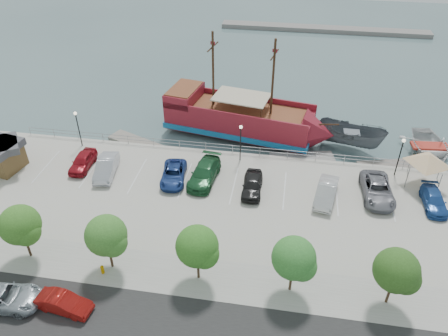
# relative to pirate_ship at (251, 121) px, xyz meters

# --- Properties ---
(ground) EXTENTS (160.00, 160.00, 0.00)m
(ground) POSITION_rel_pirate_ship_xyz_m (-0.37, -13.23, -2.15)
(ground) COLOR #445F63
(sidewalk) EXTENTS (100.00, 4.00, 0.05)m
(sidewalk) POSITION_rel_pirate_ship_xyz_m (-0.37, -23.23, -1.13)
(sidewalk) COLOR #99978F
(sidewalk) RESTS_ON land_slab
(seawall_railing) EXTENTS (50.00, 0.06, 1.00)m
(seawall_railing) POSITION_rel_pirate_ship_xyz_m (-0.37, -5.43, -0.62)
(seawall_railing) COLOR gray
(seawall_railing) RESTS_ON land_slab
(far_shore) EXTENTS (40.00, 3.00, 0.80)m
(far_shore) POSITION_rel_pirate_ship_xyz_m (9.63, 41.77, -1.75)
(far_shore) COLOR gray
(far_shore) RESTS_ON ground
(pirate_ship) EXTENTS (20.65, 8.92, 12.83)m
(pirate_ship) POSITION_rel_pirate_ship_xyz_m (0.00, 0.00, 0.00)
(pirate_ship) COLOR maroon
(pirate_ship) RESTS_ON ground
(patrol_boat) EXTENTS (8.29, 5.26, 3.00)m
(patrol_boat) POSITION_rel_pirate_ship_xyz_m (11.59, -0.84, -0.65)
(patrol_boat) COLOR #52585E
(patrol_boat) RESTS_ON ground
(speedboat) EXTENTS (6.08, 8.05, 1.57)m
(speedboat) POSITION_rel_pirate_ship_xyz_m (20.35, -0.58, -1.36)
(speedboat) COLOR silver
(speedboat) RESTS_ON ground
(dock_west) EXTENTS (7.61, 4.84, 0.42)m
(dock_west) POSITION_rel_pirate_ship_xyz_m (-12.90, -4.03, -1.94)
(dock_west) COLOR gray
(dock_west) RESTS_ON ground
(dock_mid) EXTENTS (7.36, 3.52, 0.41)m
(dock_mid) POSITION_rel_pirate_ship_xyz_m (6.25, -4.03, -1.95)
(dock_mid) COLOR gray
(dock_mid) RESTS_ON ground
(dock_east) EXTENTS (7.68, 4.02, 0.42)m
(dock_east) POSITION_rel_pirate_ship_xyz_m (16.00, -4.03, -1.94)
(dock_east) COLOR gray
(dock_east) RESTS_ON ground
(shed) EXTENTS (4.34, 4.34, 3.07)m
(shed) POSITION_rel_pirate_ship_xyz_m (-24.37, -12.23, 0.49)
(shed) COLOR brown
(shed) RESTS_ON land_slab
(canopy_tent) EXTENTS (5.67, 5.67, 3.87)m
(canopy_tent) POSITION_rel_pirate_ship_xyz_m (18.03, -7.75, 2.22)
(canopy_tent) COLOR slate
(canopy_tent) RESTS_ON land_slab
(street_van) EXTENTS (5.62, 2.92, 1.51)m
(street_van) POSITION_rel_pirate_ship_xyz_m (-14.67, -27.92, -0.39)
(street_van) COLOR #8F9BA2
(street_van) RESTS_ON street
(street_sedan) EXTENTS (4.27, 1.96, 1.35)m
(street_sedan) POSITION_rel_pirate_ship_xyz_m (-10.21, -27.65, -0.47)
(street_sedan) COLOR maroon
(street_sedan) RESTS_ON street
(fire_hydrant) EXTENTS (0.28, 0.28, 0.81)m
(fire_hydrant) POSITION_rel_pirate_ship_xyz_m (-8.84, -24.03, -0.71)
(fire_hydrant) COLOR #C88B02
(fire_hydrant) RESTS_ON sidewalk
(lamp_post_left) EXTENTS (0.36, 0.36, 4.28)m
(lamp_post_left) POSITION_rel_pirate_ship_xyz_m (-18.37, -6.73, 1.79)
(lamp_post_left) COLOR black
(lamp_post_left) RESTS_ON land_slab
(lamp_post_mid) EXTENTS (0.36, 0.36, 4.28)m
(lamp_post_mid) POSITION_rel_pirate_ship_xyz_m (-0.37, -6.73, 1.79)
(lamp_post_mid) COLOR black
(lamp_post_mid) RESTS_ON land_slab
(lamp_post_right) EXTENTS (0.36, 0.36, 4.28)m
(lamp_post_right) POSITION_rel_pirate_ship_xyz_m (15.63, -6.73, 1.79)
(lamp_post_right) COLOR black
(lamp_post_right) RESTS_ON land_slab
(tree_b) EXTENTS (3.30, 3.20, 5.00)m
(tree_b) POSITION_rel_pirate_ship_xyz_m (-15.22, -23.30, 2.15)
(tree_b) COLOR #473321
(tree_b) RESTS_ON sidewalk
(tree_c) EXTENTS (3.30, 3.20, 5.00)m
(tree_c) POSITION_rel_pirate_ship_xyz_m (-8.22, -23.30, 2.15)
(tree_c) COLOR #473321
(tree_c) RESTS_ON sidewalk
(tree_d) EXTENTS (3.30, 3.20, 5.00)m
(tree_d) POSITION_rel_pirate_ship_xyz_m (-1.22, -23.30, 2.15)
(tree_d) COLOR #473321
(tree_d) RESTS_ON sidewalk
(tree_e) EXTENTS (3.30, 3.20, 5.00)m
(tree_e) POSITION_rel_pirate_ship_xyz_m (5.78, -23.30, 2.15)
(tree_e) COLOR #473321
(tree_e) RESTS_ON sidewalk
(tree_f) EXTENTS (3.30, 3.20, 5.00)m
(tree_f) POSITION_rel_pirate_ship_xyz_m (12.78, -23.30, 2.15)
(tree_f) COLOR #473321
(tree_f) RESTS_ON sidewalk
(parked_car_a) EXTENTS (1.89, 4.50, 1.52)m
(parked_car_a) POSITION_rel_pirate_ship_xyz_m (-16.39, -10.69, -0.39)
(parked_car_a) COLOR maroon
(parked_car_a) RESTS_ON land_slab
(parked_car_b) EXTENTS (2.48, 5.21, 1.65)m
(parked_car_b) POSITION_rel_pirate_ship_xyz_m (-13.51, -11.42, -0.32)
(parked_car_b) COLOR silver
(parked_car_b) RESTS_ON land_slab
(parked_car_c) EXTENTS (2.97, 5.27, 1.39)m
(parked_car_c) POSITION_rel_pirate_ship_xyz_m (-6.49, -11.30, -0.45)
(parked_car_c) COLOR navy
(parked_car_c) RESTS_ON land_slab
(parked_car_d) EXTENTS (2.93, 6.00, 1.68)m
(parked_car_d) POSITION_rel_pirate_ship_xyz_m (-3.43, -10.82, -0.31)
(parked_car_d) COLOR #1F5930
(parked_car_d) RESTS_ON land_slab
(parked_car_e) EXTENTS (1.95, 4.67, 1.58)m
(parked_car_e) POSITION_rel_pirate_ship_xyz_m (1.50, -11.83, -0.36)
(parked_car_e) COLOR black
(parked_car_e) RESTS_ON land_slab
(parked_car_f) EXTENTS (2.60, 5.21, 1.64)m
(parked_car_f) POSITION_rel_pirate_ship_xyz_m (8.51, -11.92, -0.33)
(parked_car_f) COLOR silver
(parked_car_f) RESTS_ON land_slab
(parked_car_g) EXTENTS (3.00, 5.99, 1.63)m
(parked_car_g) POSITION_rel_pirate_ship_xyz_m (13.32, -10.73, -0.33)
(parked_car_g) COLOR gray
(parked_car_g) RESTS_ON land_slab
(parked_car_h) EXTENTS (1.98, 4.62, 1.33)m
(parked_car_h) POSITION_rel_pirate_ship_xyz_m (18.35, -11.30, -0.49)
(parked_car_h) COLOR #224D98
(parked_car_h) RESTS_ON land_slab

